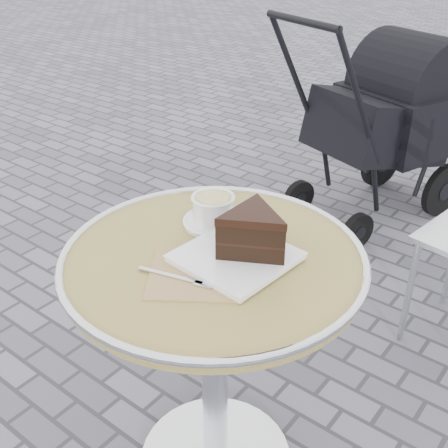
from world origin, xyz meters
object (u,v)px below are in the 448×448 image
Objects in this scene: cafe_table at (214,311)px; baby_stroller at (389,127)px; cake_plate_set at (247,238)px; cappuccino_set at (214,212)px.

cafe_table is 0.67× the size of baby_stroller.
baby_stroller is at bearing 107.15° from cake_plate_set.
baby_stroller reaches higher than cake_plate_set.
cafe_table is 1.79m from baby_stroller.
cake_plate_set is at bearing -59.33° from baby_stroller.
cake_plate_set is 0.33× the size of baby_stroller.
cafe_table is 0.24m from cake_plate_set.
baby_stroller reaches higher than cappuccino_set.
cappuccino_set is at bearing 128.44° from cafe_table.
cappuccino_set is at bearing 158.51° from cake_plate_set.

